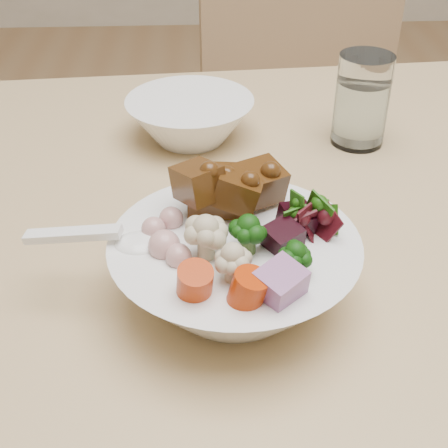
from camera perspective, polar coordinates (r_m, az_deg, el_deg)
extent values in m
cylinder|color=tan|center=(1.18, -18.53, -6.82)|extent=(0.06, 0.06, 0.69)
cube|color=tan|center=(1.29, 8.74, 4.89)|extent=(0.48, 0.48, 0.04)
cube|color=tan|center=(1.37, 7.14, 17.59)|extent=(0.43, 0.08, 0.47)
cylinder|color=tan|center=(1.26, 2.19, -9.47)|extent=(0.03, 0.03, 0.44)
cylinder|color=tan|center=(1.36, 17.44, -7.23)|extent=(0.03, 0.03, 0.44)
cylinder|color=tan|center=(1.53, -0.52, -0.04)|extent=(0.03, 0.03, 0.44)
cylinder|color=tan|center=(1.62, 12.26, 1.21)|extent=(0.03, 0.03, 0.44)
sphere|color=black|center=(0.50, 2.21, -1.48)|extent=(0.03, 0.03, 0.03)
sphere|color=beige|center=(0.49, -1.65, -1.75)|extent=(0.04, 0.04, 0.04)
cube|color=black|center=(0.53, 6.60, 0.11)|extent=(0.04, 0.04, 0.03)
cube|color=#8C5488|center=(0.46, 5.13, -5.60)|extent=(0.04, 0.05, 0.04)
cylinder|color=#B43904|center=(0.46, -2.69, -5.49)|extent=(0.03, 0.03, 0.03)
sphere|color=tan|center=(0.51, -5.48, -1.99)|extent=(0.02, 0.02, 0.02)
ellipsoid|color=white|center=(0.52, -7.70, -1.91)|extent=(0.05, 0.04, 0.02)
cube|color=white|center=(0.53, -13.69, -0.91)|extent=(0.09, 0.03, 0.02)
cylinder|color=silver|center=(0.80, 12.48, 10.98)|extent=(0.07, 0.07, 0.11)
cylinder|color=white|center=(0.80, 12.35, 10.06)|extent=(0.06, 0.06, 0.08)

